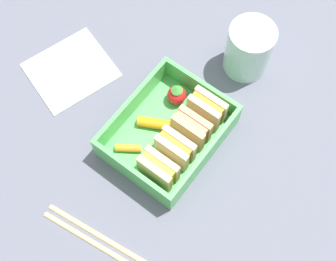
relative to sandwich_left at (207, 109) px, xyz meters
The scene contains 13 objects.
ground_plane 7.60cm from the sandwich_left, 25.18° to the right, with size 120.00×120.00×2.00cm, color #545564.
bento_tray 6.76cm from the sandwich_left, 25.18° to the right, with size 16.42×13.25×1.20cm, color #4AAD52.
bento_rim 6.08cm from the sandwich_left, 25.18° to the right, with size 16.42×13.25×3.80cm.
sandwich_left is the anchor object (origin of this frame).
sandwich_center_left 3.65cm from the sandwich_left, ahead, with size 2.57×5.15×4.80cm.
sandwich_center 7.31cm from the sandwich_left, ahead, with size 2.57×5.15×4.80cm.
sandwich_center_right 10.96cm from the sandwich_left, ahead, with size 2.57×5.15×4.80cm.
strawberry_far_left 5.03cm from the sandwich_left, 86.82° to the right, with size 2.77×2.77×3.37cm.
carrot_stick_left 7.71cm from the sandwich_left, 40.72° to the right, with size 1.47×1.47×4.89cm, color orange.
carrot_stick_far_left 12.09cm from the sandwich_left, 27.93° to the right, with size 1.05×1.05×3.58cm, color orange.
chopstick_pair 22.61cm from the sandwich_left, ahead, with size 4.26×19.02×0.70cm.
drinking_glass 11.40cm from the sandwich_left, behind, with size 6.76×6.76×8.34cm, color silver.
folded_napkin 22.00cm from the sandwich_left, 76.40° to the right, with size 11.87×10.63×0.40cm, color silver.
Camera 1 is at (20.40, 15.37, 61.74)cm, focal length 50.00 mm.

